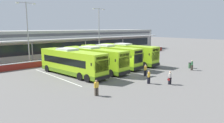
{
  "coord_description": "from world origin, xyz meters",
  "views": [
    {
      "loc": [
        -21.16,
        -19.42,
        6.75
      ],
      "look_at": [
        -0.46,
        3.0,
        1.6
      ],
      "focal_mm": 32.54,
      "sensor_mm": 36.0,
      "label": 1
    }
  ],
  "objects_px": {
    "pedestrian_with_handbag": "(170,77)",
    "litter_bin": "(190,65)",
    "pedestrian_in_dark_coat": "(192,65)",
    "coach_bus_right_centre": "(127,54)",
    "coach_bus_leftmost": "(72,63)",
    "coach_bus_left_centre": "(94,59)",
    "pedestrian_approaching_bus": "(145,70)",
    "lamp_post_west": "(28,30)",
    "coach_bus_centre": "(109,56)",
    "pedestrian_child": "(149,77)",
    "pedestrian_near_bin": "(96,87)",
    "lamp_post_centre": "(99,29)"
  },
  "relations": [
    {
      "from": "pedestrian_in_dark_coat",
      "to": "lamp_post_west",
      "type": "xyz_separation_m",
      "value": [
        -17.52,
        21.23,
        5.42
      ]
    },
    {
      "from": "coach_bus_centre",
      "to": "litter_bin",
      "type": "height_order",
      "value": "coach_bus_centre"
    },
    {
      "from": "pedestrian_with_handbag",
      "to": "lamp_post_centre",
      "type": "height_order",
      "value": "lamp_post_centre"
    },
    {
      "from": "pedestrian_with_handbag",
      "to": "pedestrian_approaching_bus",
      "type": "height_order",
      "value": "same"
    },
    {
      "from": "pedestrian_near_bin",
      "to": "lamp_post_centre",
      "type": "height_order",
      "value": "lamp_post_centre"
    },
    {
      "from": "coach_bus_right_centre",
      "to": "pedestrian_approaching_bus",
      "type": "distance_m",
      "value": 9.86
    },
    {
      "from": "litter_bin",
      "to": "pedestrian_approaching_bus",
      "type": "bearing_deg",
      "value": 170.49
    },
    {
      "from": "pedestrian_in_dark_coat",
      "to": "pedestrian_approaching_bus",
      "type": "xyz_separation_m",
      "value": [
        -8.49,
        2.64,
        0.0
      ]
    },
    {
      "from": "coach_bus_left_centre",
      "to": "pedestrian_child",
      "type": "bearing_deg",
      "value": -88.43
    },
    {
      "from": "coach_bus_leftmost",
      "to": "pedestrian_near_bin",
      "type": "distance_m",
      "value": 9.98
    },
    {
      "from": "coach_bus_right_centre",
      "to": "litter_bin",
      "type": "height_order",
      "value": "coach_bus_right_centre"
    },
    {
      "from": "coach_bus_left_centre",
      "to": "pedestrian_approaching_bus",
      "type": "xyz_separation_m",
      "value": [
        3.16,
        -7.65,
        -0.91
      ]
    },
    {
      "from": "coach_bus_centre",
      "to": "coach_bus_right_centre",
      "type": "xyz_separation_m",
      "value": [
        4.31,
        -0.11,
        0.0
      ]
    },
    {
      "from": "pedestrian_in_dark_coat",
      "to": "litter_bin",
      "type": "xyz_separation_m",
      "value": [
        1.38,
        0.98,
        -0.41
      ]
    },
    {
      "from": "pedestrian_approaching_bus",
      "to": "pedestrian_with_handbag",
      "type": "bearing_deg",
      "value": -105.49
    },
    {
      "from": "coach_bus_leftmost",
      "to": "pedestrian_in_dark_coat",
      "type": "bearing_deg",
      "value": -32.88
    },
    {
      "from": "pedestrian_with_handbag",
      "to": "coach_bus_left_centre",
      "type": "bearing_deg",
      "value": 98.62
    },
    {
      "from": "coach_bus_centre",
      "to": "pedestrian_near_bin",
      "type": "xyz_separation_m",
      "value": [
        -11.1,
        -10.4,
        -0.91
      ]
    },
    {
      "from": "coach_bus_centre",
      "to": "pedestrian_with_handbag",
      "type": "relative_size",
      "value": 7.62
    },
    {
      "from": "coach_bus_left_centre",
      "to": "pedestrian_in_dark_coat",
      "type": "relative_size",
      "value": 7.62
    },
    {
      "from": "litter_bin",
      "to": "coach_bus_leftmost",
      "type": "bearing_deg",
      "value": 151.78
    },
    {
      "from": "pedestrian_in_dark_coat",
      "to": "lamp_post_west",
      "type": "distance_m",
      "value": 28.05
    },
    {
      "from": "pedestrian_child",
      "to": "pedestrian_in_dark_coat",
      "type": "bearing_deg",
      "value": 0.68
    },
    {
      "from": "lamp_post_west",
      "to": "litter_bin",
      "type": "height_order",
      "value": "lamp_post_west"
    },
    {
      "from": "pedestrian_near_bin",
      "to": "pedestrian_with_handbag",
      "type": "bearing_deg",
      "value": -17.0
    },
    {
      "from": "pedestrian_with_handbag",
      "to": "coach_bus_centre",
      "type": "bearing_deg",
      "value": 80.84
    },
    {
      "from": "pedestrian_approaching_bus",
      "to": "lamp_post_centre",
      "type": "xyz_separation_m",
      "value": [
        7.08,
        18.92,
        5.42
      ]
    },
    {
      "from": "pedestrian_with_handbag",
      "to": "litter_bin",
      "type": "xyz_separation_m",
      "value": [
        11.17,
        3.02,
        -0.39
      ]
    },
    {
      "from": "pedestrian_approaching_bus",
      "to": "pedestrian_child",
      "type": "bearing_deg",
      "value": -136.07
    },
    {
      "from": "coach_bus_left_centre",
      "to": "coach_bus_right_centre",
      "type": "bearing_deg",
      "value": 4.93
    },
    {
      "from": "pedestrian_approaching_bus",
      "to": "litter_bin",
      "type": "xyz_separation_m",
      "value": [
        9.87,
        -1.65,
        -0.41
      ]
    },
    {
      "from": "coach_bus_centre",
      "to": "lamp_post_west",
      "type": "height_order",
      "value": "lamp_post_west"
    },
    {
      "from": "pedestrian_in_dark_coat",
      "to": "pedestrian_approaching_bus",
      "type": "relative_size",
      "value": 1.0
    },
    {
      "from": "coach_bus_leftmost",
      "to": "coach_bus_left_centre",
      "type": "relative_size",
      "value": 1.0
    },
    {
      "from": "pedestrian_child",
      "to": "pedestrian_approaching_bus",
      "type": "xyz_separation_m",
      "value": [
        2.88,
        2.77,
        0.0
      ]
    },
    {
      "from": "coach_bus_centre",
      "to": "lamp_post_centre",
      "type": "relative_size",
      "value": 1.12
    },
    {
      "from": "coach_bus_right_centre",
      "to": "pedestrian_in_dark_coat",
      "type": "xyz_separation_m",
      "value": [
        3.36,
        -11.0,
        -0.91
      ]
    },
    {
      "from": "coach_bus_leftmost",
      "to": "pedestrian_in_dark_coat",
      "type": "height_order",
      "value": "coach_bus_leftmost"
    },
    {
      "from": "pedestrian_in_dark_coat",
      "to": "pedestrian_child",
      "type": "bearing_deg",
      "value": -179.32
    },
    {
      "from": "pedestrian_in_dark_coat",
      "to": "coach_bus_right_centre",
      "type": "bearing_deg",
      "value": 106.96
    },
    {
      "from": "coach_bus_leftmost",
      "to": "coach_bus_centre",
      "type": "height_order",
      "value": "same"
    },
    {
      "from": "coach_bus_left_centre",
      "to": "pedestrian_approaching_bus",
      "type": "height_order",
      "value": "coach_bus_left_centre"
    },
    {
      "from": "coach_bus_leftmost",
      "to": "pedestrian_approaching_bus",
      "type": "relative_size",
      "value": 7.62
    },
    {
      "from": "pedestrian_in_dark_coat",
      "to": "pedestrian_near_bin",
      "type": "bearing_deg",
      "value": 177.84
    },
    {
      "from": "coach_bus_left_centre",
      "to": "coach_bus_right_centre",
      "type": "relative_size",
      "value": 1.0
    },
    {
      "from": "coach_bus_centre",
      "to": "lamp_post_west",
      "type": "xyz_separation_m",
      "value": [
        -9.86,
        10.12,
        4.5
      ]
    },
    {
      "from": "coach_bus_leftmost",
      "to": "coach_bus_left_centre",
      "type": "height_order",
      "value": "same"
    },
    {
      "from": "pedestrian_with_handbag",
      "to": "pedestrian_child",
      "type": "bearing_deg",
      "value": 129.77
    },
    {
      "from": "coach_bus_right_centre",
      "to": "pedestrian_in_dark_coat",
      "type": "relative_size",
      "value": 7.62
    },
    {
      "from": "coach_bus_left_centre",
      "to": "coach_bus_centre",
      "type": "distance_m",
      "value": 4.07
    }
  ]
}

